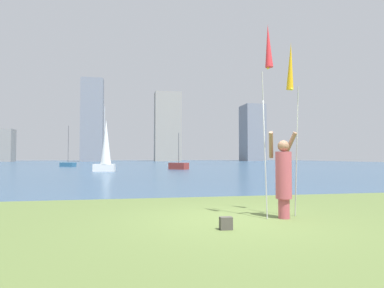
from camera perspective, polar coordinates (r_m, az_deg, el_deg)
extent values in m
cube|color=#335170|center=(68.74, -9.37, -3.25)|extent=(120.00, 116.07, 0.12)
cube|color=#2D381C|center=(10.96, 0.56, -9.02)|extent=(120.00, 0.70, 0.02)
cylinder|color=#B24C59|center=(7.47, 15.17, -10.40)|extent=(0.23, 0.23, 0.41)
cylinder|color=#B24C59|center=(7.40, 15.11, -5.05)|extent=(0.33, 0.33, 0.98)
sphere|color=#936B51|center=(7.39, 15.07, -0.32)|extent=(0.24, 0.24, 0.24)
cylinder|color=#936B51|center=(7.43, 13.12, -0.16)|extent=(0.24, 0.38, 0.57)
cylinder|color=#936B51|center=(7.61, 16.05, -0.18)|extent=(0.24, 0.38, 0.57)
cylinder|color=#B2B2B7|center=(7.35, 12.08, 0.07)|extent=(0.02, 0.23, 3.13)
cone|color=red|center=(7.49, 12.70, 15.80)|extent=(0.16, 0.22, 0.93)
sphere|color=yellow|center=(7.39, 12.63, 12.35)|extent=(0.06, 0.06, 0.06)
cylinder|color=#B2B2B7|center=(7.66, 17.15, -1.23)|extent=(0.02, 0.23, 2.79)
cone|color=yellow|center=(8.13, 16.18, 12.45)|extent=(0.16, 0.24, 1.07)
sphere|color=yellow|center=(7.98, 16.35, 8.82)|extent=(0.06, 0.06, 0.06)
cube|color=#4C4742|center=(6.19, 5.71, -13.09)|extent=(0.22, 0.14, 0.22)
cube|color=maroon|center=(35.03, -2.25, -3.71)|extent=(2.06, 2.06, 0.67)
cylinder|color=#47474C|center=(35.03, -2.25, -0.64)|extent=(0.06, 0.06, 3.09)
cube|color=white|center=(30.71, -14.52, -3.89)|extent=(1.93, 1.13, 0.65)
cylinder|color=silver|center=(30.75, -14.47, 1.47)|extent=(0.06, 0.06, 5.10)
cone|color=white|center=(30.69, -14.23, 0.35)|extent=(1.04, 1.04, 3.90)
cube|color=#2D6084|center=(47.72, -20.08, -3.25)|extent=(2.14, 1.75, 0.54)
cylinder|color=#47474C|center=(47.74, -20.04, -0.01)|extent=(0.06, 0.06, 4.87)
cube|color=gray|center=(105.23, -29.50, -0.18)|extent=(6.76, 4.62, 8.81)
cube|color=gray|center=(98.06, -16.39, 3.86)|extent=(5.88, 5.06, 22.86)
cube|color=gray|center=(101.89, -4.10, 2.91)|extent=(7.78, 4.81, 20.58)
cube|color=gray|center=(108.80, 10.09, 1.83)|extent=(6.16, 7.99, 17.57)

